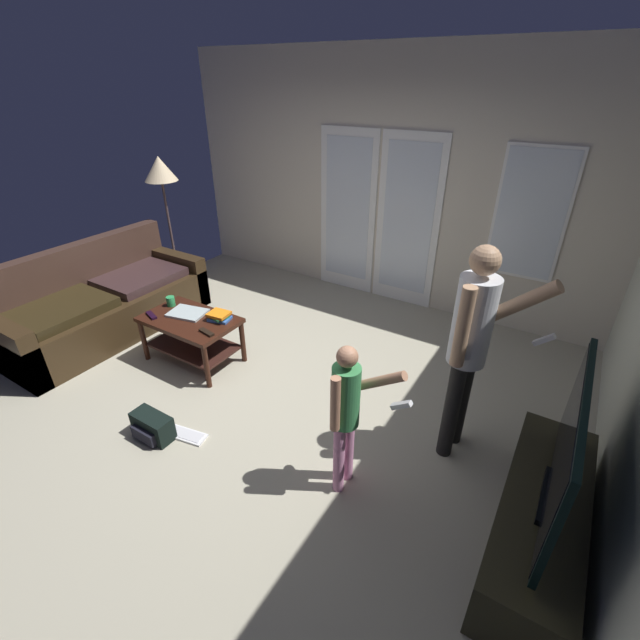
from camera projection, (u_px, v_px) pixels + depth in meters
The scene contains 16 objects.
ground_plane at pixel (254, 396), 3.88m from camera, with size 5.37×5.04×0.02m, color #A49E87.
wall_back_with_doors at pixel (385, 187), 5.02m from camera, with size 5.37×0.09×2.84m.
leather_couch at pixel (103, 305), 4.72m from camera, with size 0.91×2.16×0.93m.
coffee_table at pixel (191, 330), 4.19m from camera, with size 0.92×0.56×0.48m.
tv_stand at pixel (538, 521), 2.55m from camera, with size 0.45×1.45×0.40m.
flat_screen_tv at pixel (566, 450), 2.27m from camera, with size 0.08×1.22×0.75m.
person_adult at pixel (471, 339), 2.86m from camera, with size 0.62×0.44×1.62m.
person_child at pixel (347, 408), 2.71m from camera, with size 0.48×0.31×1.13m.
floor_lamp at pixel (161, 174), 5.27m from camera, with size 0.40×0.40×1.65m.
backpack at pixel (152, 427), 3.38m from camera, with size 0.34×0.20×0.21m.
loose_keyboard at pixel (181, 433), 3.45m from camera, with size 0.46×0.21×0.02m.
laptop_closed at pixel (188, 313), 4.19m from camera, with size 0.35×0.25×0.02m, color #ABB9B9.
cup_near_edge at pixel (171, 301), 4.32m from camera, with size 0.08×0.08×0.10m, color #2B904C.
tv_remote_black at pixel (151, 315), 4.15m from camera, with size 0.17×0.05×0.02m, color black.
dvd_remote_slim at pixel (206, 332), 3.87m from camera, with size 0.17×0.05×0.02m, color black.
book_stack at pixel (219, 316), 4.08m from camera, with size 0.22×0.19×0.07m.
Camera 1 is at (2.10, -2.27, 2.50)m, focal length 24.29 mm.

